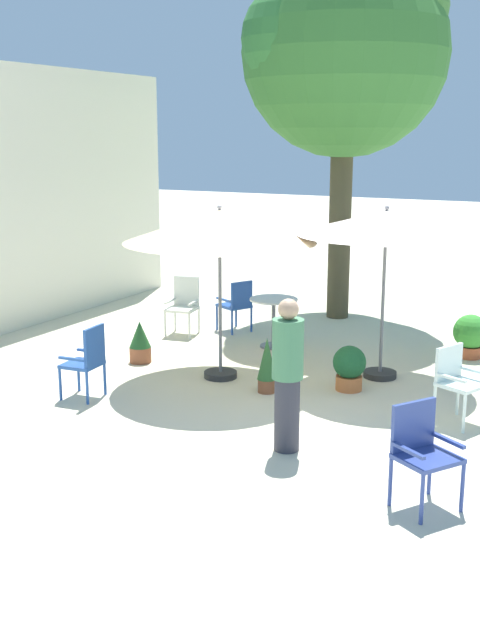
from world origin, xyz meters
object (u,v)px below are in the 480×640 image
patio_chair_2 (457,378)px  potted_plant_1 (349,367)px  patio_chair_0 (87,358)px  potted_plant_3 (267,365)px  standing_person (287,374)px  patio_chair_1 (422,447)px  patio_chair_4 (184,303)px  patio_chair_3 (237,303)px  potted_plant_2 (470,335)px  patio_umbrella_0 (386,224)px  cafe_table_0 (274,313)px  potted_plant_0 (140,342)px  shade_tree (344,53)px  patio_umbrella_1 (220,227)px

patio_chair_2 → potted_plant_1: patio_chair_2 is taller
patio_chair_0 → potted_plant_3: (1.23, -1.83, -0.15)m
patio_chair_2 → standing_person: (-1.62, 1.34, 0.30)m
patio_chair_1 → patio_chair_2: 2.22m
patio_chair_1 → patio_chair_4: same height
patio_chair_3 → potted_plant_2: 3.71m
patio_umbrella_0 → patio_chair_1: (-3.43, -1.47, -1.50)m
potted_plant_1 → potted_plant_3: bearing=122.8°
cafe_table_0 → potted_plant_0: cafe_table_0 is taller
cafe_table_0 → potted_plant_3: bearing=-156.7°
shade_tree → patio_chair_1: shade_tree is taller
shade_tree → potted_plant_1: (-3.84, -1.65, -4.17)m
patio_umbrella_0 → potted_plant_0: 3.79m
shade_tree → standing_person: bearing=-163.6°
cafe_table_0 → shade_tree: bearing=-2.1°
patio_chair_3 → potted_plant_3: 3.13m
potted_plant_0 → patio_umbrella_0: bearing=-74.3°
patio_chair_1 → potted_plant_3: (2.16, 2.53, -0.18)m
potted_plant_0 → patio_chair_3: bearing=-9.7°
patio_chair_1 → patio_chair_2: (2.21, 0.20, -0.02)m
shade_tree → potted_plant_2: shade_tree is taller
patio_chair_4 → cafe_table_0: bearing=-92.8°
cafe_table_0 → patio_chair_3: size_ratio=0.88×
patio_chair_2 → potted_plant_0: 4.52m
potted_plant_0 → potted_plant_2: 4.75m
potted_plant_2 → patio_umbrella_1: bearing=132.9°
patio_chair_2 → patio_chair_4: 5.23m
patio_umbrella_0 → patio_chair_1: bearing=-156.8°
potted_plant_2 → patio_chair_0: bearing=137.1°
potted_plant_0 → patio_umbrella_1: bearing=-94.0°
cafe_table_0 → potted_plant_1: bearing=-129.2°
patio_chair_0 → patio_chair_1: (-0.93, -4.36, 0.03)m
patio_chair_3 → potted_plant_3: (-2.57, -1.79, -0.13)m
patio_umbrella_1 → potted_plant_3: bearing=-108.1°
patio_umbrella_0 → patio_chair_1: patio_umbrella_0 is taller
potted_plant_1 → patio_chair_2: bearing=-109.7°
patio_chair_2 → potted_plant_0: (0.32, 4.51, -0.22)m
potted_plant_3 → patio_umbrella_1: bearing=71.9°
patio_umbrella_1 → potted_plant_3: size_ratio=3.53×
shade_tree → patio_chair_3: size_ratio=7.23×
patio_umbrella_1 → patio_chair_3: size_ratio=2.92×
patio_umbrella_0 → cafe_table_0: 2.55m
potted_plant_1 → standing_person: standing_person is taller
patio_umbrella_0 → potted_plant_3: patio_umbrella_0 is taller
patio_umbrella_1 → potted_plant_0: size_ratio=4.16×
patio_chair_3 → patio_chair_4: (-0.50, 0.70, 0.03)m
cafe_table_0 → patio_chair_0: 3.36m
patio_umbrella_1 → potted_plant_2: bearing=-47.1°
potted_plant_1 → potted_plant_2: size_ratio=0.91×
patio_umbrella_0 → cafe_table_0: bearing=69.6°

